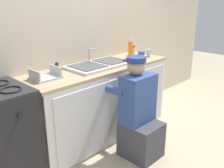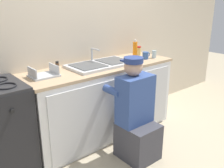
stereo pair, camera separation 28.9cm
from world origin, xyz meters
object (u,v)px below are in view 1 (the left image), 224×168
(sink_double_basin, at_px, (100,64))
(spice_bottle_pepper, at_px, (57,68))
(soap_bottle_orange, at_px, (130,49))
(dish_rack_tray, at_px, (45,76))
(condiment_jar, at_px, (132,50))
(coffee_mug, at_px, (141,55))
(plumber_person, at_px, (139,116))
(water_glass, at_px, (149,53))

(sink_double_basin, xyz_separation_m, spice_bottle_pepper, (-0.51, 0.14, 0.03))
(soap_bottle_orange, bearing_deg, sink_double_basin, -177.77)
(dish_rack_tray, height_order, condiment_jar, condiment_jar)
(coffee_mug, relative_size, condiment_jar, 0.98)
(dish_rack_tray, bearing_deg, condiment_jar, 4.33)
(coffee_mug, distance_m, condiment_jar, 0.25)
(sink_double_basin, height_order, dish_rack_tray, sink_double_basin)
(spice_bottle_pepper, relative_size, condiment_jar, 0.82)
(sink_double_basin, relative_size, spice_bottle_pepper, 7.62)
(plumber_person, xyz_separation_m, soap_bottle_orange, (0.61, 0.65, 0.55))
(dish_rack_tray, height_order, spice_bottle_pepper, dish_rack_tray)
(plumber_person, distance_m, water_glass, 1.09)
(soap_bottle_orange, relative_size, spice_bottle_pepper, 2.38)
(plumber_person, height_order, dish_rack_tray, plumber_person)
(sink_double_basin, bearing_deg, spice_bottle_pepper, 164.73)
(water_glass, distance_m, soap_bottle_orange, 0.27)
(plumber_person, height_order, coffee_mug, plumber_person)
(coffee_mug, distance_m, spice_bottle_pepper, 1.19)
(sink_double_basin, distance_m, coffee_mug, 0.67)
(dish_rack_tray, relative_size, condiment_jar, 2.19)
(condiment_jar, bearing_deg, water_glass, -80.57)
(plumber_person, bearing_deg, sink_double_basin, 87.63)
(plumber_person, relative_size, soap_bottle_orange, 4.42)
(plumber_person, distance_m, dish_rack_tray, 1.06)
(coffee_mug, xyz_separation_m, spice_bottle_pepper, (-1.17, 0.24, 0.00))
(soap_bottle_orange, xyz_separation_m, coffee_mug, (0.08, -0.12, -0.07))
(spice_bottle_pepper, bearing_deg, dish_rack_tray, -151.06)
(dish_rack_tray, distance_m, spice_bottle_pepper, 0.25)
(plumber_person, height_order, water_glass, plumber_person)
(sink_double_basin, bearing_deg, coffee_mug, -8.38)
(spice_bottle_pepper, bearing_deg, soap_bottle_orange, -6.02)
(sink_double_basin, relative_size, dish_rack_tray, 2.86)
(water_glass, bearing_deg, plumber_person, -148.67)
(soap_bottle_orange, relative_size, condiment_jar, 1.95)
(sink_double_basin, xyz_separation_m, plumber_person, (-0.03, -0.63, -0.46))
(soap_bottle_orange, xyz_separation_m, spice_bottle_pepper, (-1.09, 0.12, -0.06))
(dish_rack_tray, bearing_deg, plumber_person, -42.77)
(soap_bottle_orange, distance_m, condiment_jar, 0.21)
(dish_rack_tray, xyz_separation_m, spice_bottle_pepper, (0.22, 0.12, 0.03))
(spice_bottle_pepper, xyz_separation_m, condiment_jar, (1.26, -0.01, 0.01))
(coffee_mug, relative_size, spice_bottle_pepper, 1.20)
(sink_double_basin, height_order, water_glass, sink_double_basin)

